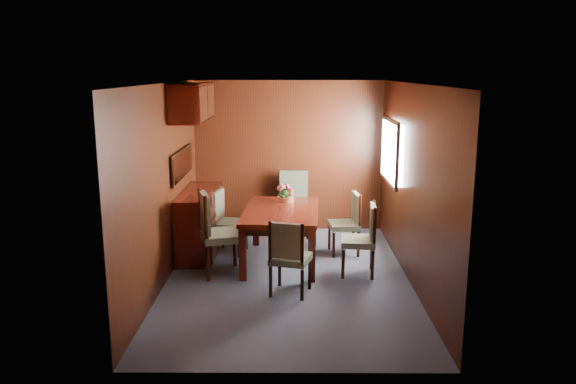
{
  "coord_description": "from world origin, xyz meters",
  "views": [
    {
      "loc": [
        0.04,
        -6.64,
        2.56
      ],
      "look_at": [
        0.0,
        0.26,
        1.05
      ],
      "focal_mm": 35.0,
      "sensor_mm": 36.0,
      "label": 1
    }
  ],
  "objects_px": {
    "sideboard": "(200,222)",
    "chair_left_near": "(215,229)",
    "chair_head": "(289,254)",
    "dining_table": "(281,217)",
    "chair_right_near": "(364,235)",
    "flower_centerpiece": "(285,193)"
  },
  "relations": [
    {
      "from": "chair_left_near",
      "to": "chair_head",
      "type": "relative_size",
      "value": 1.19
    },
    {
      "from": "dining_table",
      "to": "chair_right_near",
      "type": "distance_m",
      "value": 1.16
    },
    {
      "from": "sideboard",
      "to": "dining_table",
      "type": "bearing_deg",
      "value": -17.99
    },
    {
      "from": "sideboard",
      "to": "chair_head",
      "type": "height_order",
      "value": "chair_head"
    },
    {
      "from": "chair_right_near",
      "to": "flower_centerpiece",
      "type": "relative_size",
      "value": 3.65
    },
    {
      "from": "sideboard",
      "to": "chair_right_near",
      "type": "xyz_separation_m",
      "value": [
        2.21,
        -0.84,
        0.07
      ]
    },
    {
      "from": "dining_table",
      "to": "flower_centerpiece",
      "type": "bearing_deg",
      "value": 86.6
    },
    {
      "from": "sideboard",
      "to": "dining_table",
      "type": "distance_m",
      "value": 1.23
    },
    {
      "from": "dining_table",
      "to": "chair_head",
      "type": "relative_size",
      "value": 1.77
    },
    {
      "from": "dining_table",
      "to": "chair_head",
      "type": "xyz_separation_m",
      "value": [
        0.11,
        -1.16,
        -0.12
      ]
    },
    {
      "from": "sideboard",
      "to": "flower_centerpiece",
      "type": "height_order",
      "value": "flower_centerpiece"
    },
    {
      "from": "dining_table",
      "to": "chair_right_near",
      "type": "height_order",
      "value": "chair_right_near"
    },
    {
      "from": "sideboard",
      "to": "chair_right_near",
      "type": "bearing_deg",
      "value": -20.83
    },
    {
      "from": "chair_head",
      "to": "flower_centerpiece",
      "type": "height_order",
      "value": "flower_centerpiece"
    },
    {
      "from": "sideboard",
      "to": "chair_left_near",
      "type": "xyz_separation_m",
      "value": [
        0.33,
        -0.85,
        0.15
      ]
    },
    {
      "from": "sideboard",
      "to": "chair_right_near",
      "type": "relative_size",
      "value": 1.51
    },
    {
      "from": "dining_table",
      "to": "flower_centerpiece",
      "type": "xyz_separation_m",
      "value": [
        0.05,
        0.47,
        0.22
      ]
    },
    {
      "from": "chair_right_near",
      "to": "flower_centerpiece",
      "type": "height_order",
      "value": "flower_centerpiece"
    },
    {
      "from": "chair_head",
      "to": "sideboard",
      "type": "bearing_deg",
      "value": 145.27
    },
    {
      "from": "sideboard",
      "to": "chair_left_near",
      "type": "relative_size",
      "value": 1.29
    },
    {
      "from": "dining_table",
      "to": "chair_right_near",
      "type": "bearing_deg",
      "value": -20.83
    },
    {
      "from": "sideboard",
      "to": "chair_head",
      "type": "xyz_separation_m",
      "value": [
        1.26,
        -1.54,
        0.05
      ]
    }
  ]
}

